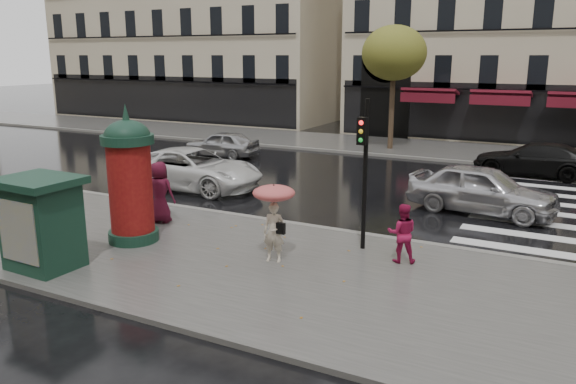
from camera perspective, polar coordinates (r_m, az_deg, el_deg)
The scene contains 17 objects.
ground at distance 14.48m, azimuth -3.67°, elevation -6.84°, with size 160.00×160.00×0.00m, color black.
near_sidewalk at distance 14.06m, azimuth -4.74°, elevation -7.24°, with size 90.00×7.00×0.12m, color #474744.
far_sidewalk at distance 31.78m, azimuth 14.30°, elevation 4.21°, with size 90.00×6.00×0.12m, color #474744.
near_kerb at distance 16.95m, azimuth 1.56°, elevation -3.47°, with size 90.00×0.25×0.14m, color slate.
far_kerb at distance 28.90m, azimuth 12.91°, elevation 3.40°, with size 90.00×0.25×0.14m, color slate.
zebra_crossing at distance 21.81m, azimuth 23.88°, elevation -0.93°, with size 3.60×11.75×0.01m, color silver.
tree_far_left at distance 30.93m, azimuth 10.72°, elevation 13.66°, with size 3.40×3.40×6.64m.
woman_umbrella at distance 13.60m, azimuth -1.43°, elevation -1.85°, with size 1.03×1.03×1.98m.
woman_red at distance 14.00m, azimuth 11.51°, elevation -4.11°, with size 0.72×0.56×1.47m, color #A01341.
man_burgundy at distance 17.38m, azimuth -12.89°, elevation -0.01°, with size 0.91×0.60×1.87m, color #4E0F23.
morris_column at distance 15.62m, azimuth -15.77°, elevation 1.51°, with size 1.39×1.39×3.74m.
traffic_light at distance 14.36m, azimuth 7.74°, elevation 3.21°, with size 0.26×0.37×3.91m.
newsstand at distance 14.47m, azimuth -23.75°, elevation -2.79°, with size 1.88×1.60×2.21m.
car_silver at distance 19.46m, azimuth 19.10°, elevation 0.28°, with size 1.91×4.75×1.62m, color #B7B6BB.
car_white at distance 22.11m, azimuth -9.74°, elevation 2.33°, with size 2.61×5.66×1.57m, color white.
car_black at distance 26.38m, azimuth 23.72°, elevation 3.05°, with size 2.02×4.98×1.44m, color black.
car_far_silver at distance 29.02m, azimuth -6.74°, elevation 4.88°, with size 1.57×3.90×1.33m, color #AAABAF.
Camera 1 is at (7.05, -11.58, 5.08)m, focal length 35.00 mm.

